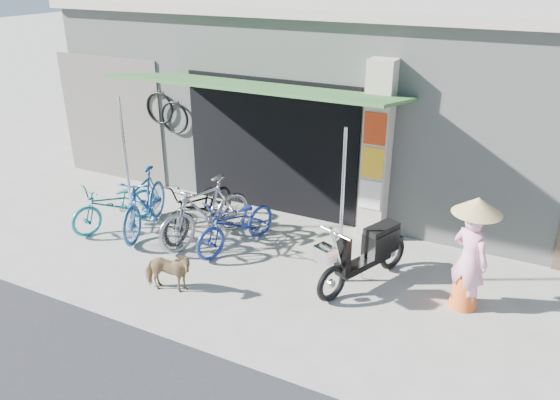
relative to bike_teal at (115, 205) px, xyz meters
The scene contains 13 objects.
ground 3.39m from the bike_teal, 11.43° to the right, with size 80.00×80.00×0.00m, color #A9A498.
bicycle_shop 5.69m from the bike_teal, 53.35° to the left, with size 12.30×5.30×3.66m.
shop_pillar 4.64m from the bike_teal, 23.22° to the left, with size 0.42×0.44×3.00m.
awning 3.32m from the bike_teal, 21.85° to the left, with size 4.60×1.88×2.72m.
neighbour_left 2.71m from the bike_teal, 131.53° to the left, with size 2.60×0.06×2.60m, color #6B665B.
bike_teal is the anchor object (origin of this frame).
bike_blue 0.59m from the bike_teal, 12.77° to the left, with size 0.51×1.81×1.09m, color #215598.
bike_black 1.54m from the bike_teal, 19.53° to the left, with size 0.64×1.84×0.97m, color black.
bike_silver 1.78m from the bike_teal, ahead, with size 0.52×1.85×1.11m, color #9A9A9E.
bike_navy 2.34m from the bike_teal, ahead, with size 0.58×1.68×0.88m, color navy.
street_dog 2.48m from the bike_teal, 30.94° to the right, with size 0.34×0.75×0.63m, color #9B8152.
moped 4.56m from the bike_teal, ahead, with size 0.89×1.78×1.06m.
nun 5.97m from the bike_teal, ahead, with size 0.64×0.64×1.63m.
Camera 1 is at (3.27, -5.84, 4.36)m, focal length 35.00 mm.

